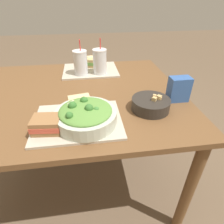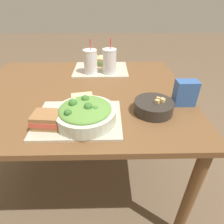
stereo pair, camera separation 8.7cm
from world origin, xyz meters
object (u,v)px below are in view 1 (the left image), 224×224
object	(u,v)px
baguette_near	(79,101)
drink_cup_red	(100,62)
soup_bowl	(151,104)
drink_cup_dark	(81,63)
chip_bag	(179,89)
baguette_far	(94,60)
sandwich_far	(89,62)
sandwich_near	(47,124)
salad_bowl	(86,115)

from	to	relation	value
baguette_near	drink_cup_red	world-z (taller)	drink_cup_red
soup_bowl	drink_cup_dark	bearing A→B (deg)	124.66
chip_bag	baguette_far	bearing A→B (deg)	123.41
sandwich_far	baguette_far	size ratio (longest dim) A/B	1.28
sandwich_near	baguette_near	size ratio (longest dim) A/B	1.13
salad_bowl	soup_bowl	xyz separation A→B (m)	(0.33, 0.09, -0.02)
drink_cup_red	sandwich_far	bearing A→B (deg)	114.05
soup_bowl	chip_bag	world-z (taller)	chip_bag
soup_bowl	drink_cup_dark	xyz separation A→B (m)	(-0.35, 0.51, 0.06)
baguette_near	sandwich_far	world-z (taller)	baguette_near
sandwich_near	drink_cup_red	size ratio (longest dim) A/B	0.54
sandwich_near	sandwich_far	xyz separation A→B (m)	(0.21, 0.79, 0.00)
sandwich_near	drink_cup_dark	distance (m)	0.65
baguette_near	sandwich_near	bearing A→B (deg)	131.17
soup_bowl	baguette_far	size ratio (longest dim) A/B	1.68
baguette_near	drink_cup_red	distance (m)	0.48
baguette_near	sandwich_far	distance (m)	0.62
drink_cup_dark	chip_bag	bearing A→B (deg)	-39.34
salad_bowl	drink_cup_dark	world-z (taller)	drink_cup_dark
baguette_near	chip_bag	bearing A→B (deg)	-98.68
baguette_near	drink_cup_dark	bearing A→B (deg)	-11.88
soup_bowl	sandwich_near	world-z (taller)	soup_bowl
sandwich_near	drink_cup_red	bearing A→B (deg)	71.17
soup_bowl	baguette_far	bearing A→B (deg)	109.25
baguette_far	drink_cup_dark	xyz separation A→B (m)	(-0.10, -0.20, 0.04)
baguette_far	chip_bag	distance (m)	0.77
soup_bowl	sandwich_far	distance (m)	0.73
drink_cup_red	chip_bag	bearing A→B (deg)	-47.75
drink_cup_red	baguette_far	bearing A→B (deg)	99.01
baguette_far	chip_bag	world-z (taller)	chip_bag
soup_bowl	drink_cup_red	xyz separation A→B (m)	(-0.22, 0.51, 0.06)
drink_cup_dark	chip_bag	size ratio (longest dim) A/B	1.77
baguette_far	drink_cup_dark	world-z (taller)	drink_cup_dark
salad_bowl	soup_bowl	distance (m)	0.34
baguette_near	drink_cup_red	bearing A→B (deg)	-28.42
soup_bowl	drink_cup_dark	distance (m)	0.62
sandwich_far	sandwich_near	bearing A→B (deg)	-87.37
sandwich_near	baguette_far	size ratio (longest dim) A/B	1.13
salad_bowl	sandwich_near	size ratio (longest dim) A/B	2.11
baguette_near	baguette_far	world-z (taller)	same
sandwich_far	baguette_far	distance (m)	0.06
chip_bag	baguette_near	bearing A→B (deg)	-178.51
sandwich_far	drink_cup_dark	size ratio (longest dim) A/B	0.62
chip_bag	drink_cup_red	bearing A→B (deg)	131.80
sandwich_near	chip_bag	size ratio (longest dim) A/B	0.97
baguette_far	chip_bag	xyz separation A→B (m)	(0.43, -0.64, 0.02)
baguette_near	drink_cup_dark	size ratio (longest dim) A/B	0.49
sandwich_near	drink_cup_red	world-z (taller)	drink_cup_red
soup_bowl	drink_cup_red	size ratio (longest dim) A/B	0.80
sandwich_far	chip_bag	size ratio (longest dim) A/B	1.10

